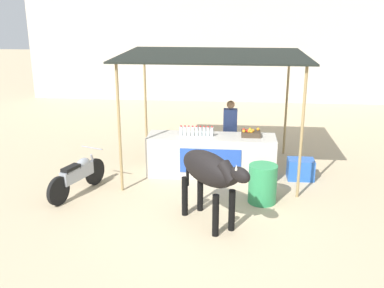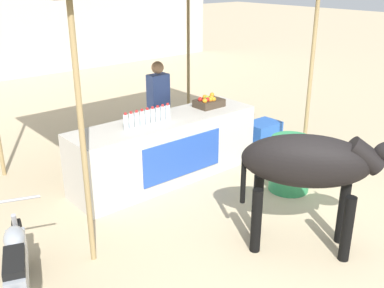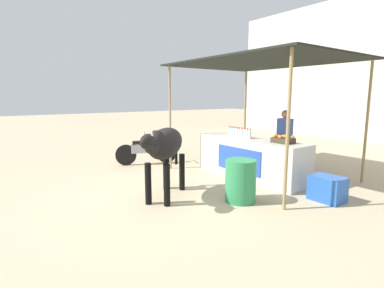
{
  "view_description": "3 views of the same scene",
  "coord_description": "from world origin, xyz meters",
  "px_view_note": "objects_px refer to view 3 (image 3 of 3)",
  "views": [
    {
      "loc": [
        0.48,
        -7.85,
        3.96
      ],
      "look_at": [
        -0.33,
        0.81,
        1.19
      ],
      "focal_mm": 42.0,
      "sensor_mm": 36.0,
      "label": 1
    },
    {
      "loc": [
        -3.77,
        -2.87,
        3.02
      ],
      "look_at": [
        -0.08,
        1.49,
        0.79
      ],
      "focal_mm": 42.0,
      "sensor_mm": 36.0,
      "label": 2
    },
    {
      "loc": [
        5.02,
        -3.23,
        1.99
      ],
      "look_at": [
        -0.43,
        0.73,
        0.91
      ],
      "focal_mm": 28.0,
      "sensor_mm": 36.0,
      "label": 3
    }
  ],
  "objects_px": {
    "fruit_crate": "(283,140)",
    "stall_counter": "(250,158)",
    "cooler_box": "(327,189)",
    "cow": "(165,146)",
    "water_barrel": "(241,181)",
    "vendor_behind_counter": "(284,142)",
    "motorcycle_parked": "(147,150)"
  },
  "relations": [
    {
      "from": "fruit_crate",
      "to": "stall_counter",
      "type": "bearing_deg",
      "value": -176.77
    },
    {
      "from": "cooler_box",
      "to": "cow",
      "type": "bearing_deg",
      "value": -129.57
    },
    {
      "from": "fruit_crate",
      "to": "water_barrel",
      "type": "bearing_deg",
      "value": -81.69
    },
    {
      "from": "stall_counter",
      "to": "fruit_crate",
      "type": "distance_m",
      "value": 1.07
    },
    {
      "from": "cow",
      "to": "cooler_box",
      "type": "bearing_deg",
      "value": 50.43
    },
    {
      "from": "cooler_box",
      "to": "water_barrel",
      "type": "xyz_separation_m",
      "value": [
        -0.96,
        -1.37,
        0.16
      ]
    },
    {
      "from": "vendor_behind_counter",
      "to": "cow",
      "type": "xyz_separation_m",
      "value": [
        -0.32,
        -3.26,
        0.18
      ]
    },
    {
      "from": "cow",
      "to": "motorcycle_parked",
      "type": "relative_size",
      "value": 0.95
    },
    {
      "from": "stall_counter",
      "to": "water_barrel",
      "type": "height_order",
      "value": "stall_counter"
    },
    {
      "from": "fruit_crate",
      "to": "cow",
      "type": "xyz_separation_m",
      "value": [
        -0.81,
        -2.55,
        -0.0
      ]
    },
    {
      "from": "stall_counter",
      "to": "cow",
      "type": "xyz_separation_m",
      "value": [
        0.1,
        -2.5,
        0.55
      ]
    },
    {
      "from": "cooler_box",
      "to": "fruit_crate",
      "type": "bearing_deg",
      "value": 172.84
    },
    {
      "from": "cow",
      "to": "vendor_behind_counter",
      "type": "bearing_deg",
      "value": 84.31
    },
    {
      "from": "cooler_box",
      "to": "motorcycle_parked",
      "type": "bearing_deg",
      "value": -165.14
    },
    {
      "from": "stall_counter",
      "to": "cow",
      "type": "distance_m",
      "value": 2.57
    },
    {
      "from": "stall_counter",
      "to": "water_barrel",
      "type": "relative_size",
      "value": 3.71
    },
    {
      "from": "fruit_crate",
      "to": "cow",
      "type": "height_order",
      "value": "cow"
    },
    {
      "from": "water_barrel",
      "to": "motorcycle_parked",
      "type": "bearing_deg",
      "value": 178.92
    },
    {
      "from": "stall_counter",
      "to": "cooler_box",
      "type": "xyz_separation_m",
      "value": [
        2.09,
        -0.1,
        -0.24
      ]
    },
    {
      "from": "cow",
      "to": "fruit_crate",
      "type": "bearing_deg",
      "value": 72.46
    },
    {
      "from": "cooler_box",
      "to": "stall_counter",
      "type": "bearing_deg",
      "value": 177.34
    },
    {
      "from": "water_barrel",
      "to": "vendor_behind_counter",
      "type": "bearing_deg",
      "value": 107.63
    },
    {
      "from": "stall_counter",
      "to": "motorcycle_parked",
      "type": "bearing_deg",
      "value": -153.44
    },
    {
      "from": "motorcycle_parked",
      "to": "fruit_crate",
      "type": "bearing_deg",
      "value": 21.34
    },
    {
      "from": "fruit_crate",
      "to": "water_barrel",
      "type": "relative_size",
      "value": 0.54
    },
    {
      "from": "stall_counter",
      "to": "vendor_behind_counter",
      "type": "height_order",
      "value": "vendor_behind_counter"
    },
    {
      "from": "water_barrel",
      "to": "motorcycle_parked",
      "type": "distance_m",
      "value": 3.91
    },
    {
      "from": "vendor_behind_counter",
      "to": "cow",
      "type": "height_order",
      "value": "vendor_behind_counter"
    },
    {
      "from": "fruit_crate",
      "to": "cow",
      "type": "bearing_deg",
      "value": -107.54
    },
    {
      "from": "stall_counter",
      "to": "vendor_behind_counter",
      "type": "distance_m",
      "value": 0.94
    },
    {
      "from": "motorcycle_parked",
      "to": "cooler_box",
      "type": "bearing_deg",
      "value": 14.86
    },
    {
      "from": "vendor_behind_counter",
      "to": "cooler_box",
      "type": "height_order",
      "value": "vendor_behind_counter"
    }
  ]
}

